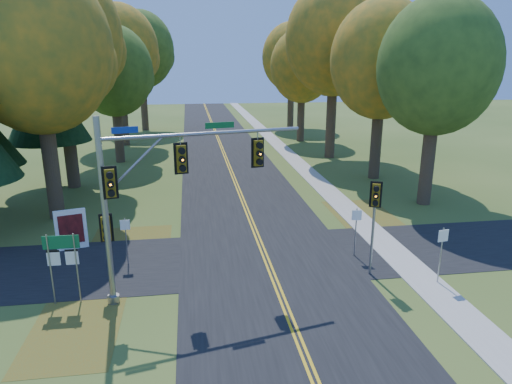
{
  "coord_description": "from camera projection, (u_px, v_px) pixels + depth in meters",
  "views": [
    {
      "loc": [
        -3.32,
        -17.55,
        8.98
      ],
      "look_at": [
        -0.43,
        2.04,
        3.2
      ],
      "focal_mm": 32.0,
      "sensor_mm": 36.0,
      "label": 1
    }
  ],
  "objects": [
    {
      "name": "ground",
      "position": [
        273.0,
        276.0,
        19.65
      ],
      "size": [
        160.0,
        160.0,
        0.0
      ],
      "primitive_type": "plane",
      "color": "#36501C",
      "rests_on": "ground"
    },
    {
      "name": "road_main",
      "position": [
        273.0,
        276.0,
        19.64
      ],
      "size": [
        8.0,
        160.0,
        0.02
      ],
      "primitive_type": "cube",
      "color": "black",
      "rests_on": "ground"
    },
    {
      "name": "road_cross",
      "position": [
        265.0,
        257.0,
        21.54
      ],
      "size": [
        60.0,
        6.0,
        0.02
      ],
      "primitive_type": "cube",
      "color": "black",
      "rests_on": "ground"
    },
    {
      "name": "centerline_left",
      "position": [
        271.0,
        275.0,
        19.63
      ],
      "size": [
        0.1,
        160.0,
        0.01
      ],
      "primitive_type": "cube",
      "color": "gold",
      "rests_on": "road_main"
    },
    {
      "name": "centerline_right",
      "position": [
        275.0,
        275.0,
        19.65
      ],
      "size": [
        0.1,
        160.0,
        0.01
      ],
      "primitive_type": "cube",
      "color": "gold",
      "rests_on": "road_main"
    },
    {
      "name": "sidewalk_east",
      "position": [
        408.0,
        266.0,
        20.5
      ],
      "size": [
        1.6,
        160.0,
        0.06
      ],
      "primitive_type": "cube",
      "color": "#9E998E",
      "rests_on": "ground"
    },
    {
      "name": "leaf_patch_w_near",
      "position": [
        129.0,
        248.0,
        22.54
      ],
      "size": [
        4.0,
        6.0,
        0.0
      ],
      "primitive_type": "cube",
      "color": "brown",
      "rests_on": "ground"
    },
    {
      "name": "leaf_patch_e",
      "position": [
        370.0,
        221.0,
        26.29
      ],
      "size": [
        3.5,
        8.0,
        0.0
      ],
      "primitive_type": "cube",
      "color": "brown",
      "rests_on": "ground"
    },
    {
      "name": "leaf_patch_w_far",
      "position": [
        75.0,
        329.0,
        15.75
      ],
      "size": [
        3.0,
        5.0,
        0.0
      ],
      "primitive_type": "cube",
      "color": "brown",
      "rests_on": "ground"
    },
    {
      "name": "tree_w_a",
      "position": [
        38.0,
        49.0,
        24.34
      ],
      "size": [
        8.0,
        8.0,
        14.15
      ],
      "color": "#38281C",
      "rests_on": "ground"
    },
    {
      "name": "tree_e_a",
      "position": [
        438.0,
        67.0,
        27.2
      ],
      "size": [
        7.2,
        7.2,
        12.73
      ],
      "color": "#38281C",
      "rests_on": "ground"
    },
    {
      "name": "tree_w_b",
      "position": [
        59.0,
        38.0,
        30.57
      ],
      "size": [
        8.6,
        8.6,
        15.38
      ],
      "color": "#38281C",
      "rests_on": "ground"
    },
    {
      "name": "tree_e_b",
      "position": [
        383.0,
        60.0,
        33.48
      ],
      "size": [
        7.6,
        7.6,
        13.33
      ],
      "color": "#38281C",
      "rests_on": "ground"
    },
    {
      "name": "tree_w_c",
      "position": [
        114.0,
        72.0,
        39.33
      ],
      "size": [
        6.8,
        6.8,
        11.91
      ],
      "color": "#38281C",
      "rests_on": "ground"
    },
    {
      "name": "tree_e_c",
      "position": [
        335.0,
        39.0,
        40.54
      ],
      "size": [
        8.8,
        8.8,
        15.79
      ],
      "color": "#38281C",
      "rests_on": "ground"
    },
    {
      "name": "tree_w_d",
      "position": [
        119.0,
        51.0,
        47.01
      ],
      "size": [
        8.2,
        8.2,
        14.56
      ],
      "color": "#38281C",
      "rests_on": "ground"
    },
    {
      "name": "tree_e_d",
      "position": [
        303.0,
        66.0,
        49.85
      ],
      "size": [
        7.0,
        7.0,
        12.32
      ],
      "color": "#38281C",
      "rests_on": "ground"
    },
    {
      "name": "tree_w_e",
      "position": [
        141.0,
        50.0,
        57.45
      ],
      "size": [
        8.4,
        8.4,
        14.97
      ],
      "color": "#38281C",
      "rests_on": "ground"
    },
    {
      "name": "tree_e_e",
      "position": [
        292.0,
        57.0,
        59.92
      ],
      "size": [
        7.8,
        7.8,
        13.74
      ],
      "color": "#38281C",
      "rests_on": "ground"
    },
    {
      "name": "pine_c",
      "position": [
        39.0,
        48.0,
        30.31
      ],
      "size": [
        5.6,
        5.6,
        20.56
      ],
      "color": "#38281C",
      "rests_on": "ground"
    },
    {
      "name": "traffic_mast",
      "position": [
        158.0,
        183.0,
        16.83
      ],
      "size": [
        7.69,
        2.13,
        7.12
      ],
      "rotation": [
        0.0,
        0.0,
        0.22
      ],
      "color": "gray",
      "rests_on": "ground"
    },
    {
      "name": "east_signal_pole",
      "position": [
        375.0,
        205.0,
        18.76
      ],
      "size": [
        0.47,
        0.56,
        4.22
      ],
      "rotation": [
        0.0,
        0.0,
        -0.38
      ],
      "color": "gray",
      "rests_on": "ground"
    },
    {
      "name": "ped_signal_pole",
      "position": [
        107.0,
        234.0,
        17.84
      ],
      "size": [
        0.51,
        0.59,
        3.24
      ],
      "rotation": [
        0.0,
        0.0,
        0.08
      ],
      "color": "#96989E",
      "rests_on": "ground"
    },
    {
      "name": "route_sign_cluster",
      "position": [
        62.0,
        255.0,
        16.94
      ],
      "size": [
        1.32,
        0.09,
        2.82
      ],
      "rotation": [
        0.0,
        0.0,
        -0.01
      ],
      "color": "gray",
      "rests_on": "ground"
    },
    {
      "name": "info_kiosk",
      "position": [
        71.0,
        230.0,
        22.17
      ],
      "size": [
        1.46,
        0.59,
        2.02
      ],
      "rotation": [
        0.0,
        0.0,
        0.28
      ],
      "color": "white",
      "rests_on": "ground"
    },
    {
      "name": "reg_sign_e_north",
      "position": [
        356.0,
        224.0,
        21.19
      ],
      "size": [
        0.45,
        0.12,
        2.37
      ],
      "rotation": [
        0.0,
        0.0,
        -0.19
      ],
      "color": "gray",
      "rests_on": "ground"
    },
    {
      "name": "reg_sign_e_south",
      "position": [
        442.0,
        246.0,
        18.53
      ],
      "size": [
        0.47,
        0.11,
        2.46
      ],
      "rotation": [
        0.0,
        0.0,
        0.17
      ],
      "color": "gray",
      "rests_on": "ground"
    },
    {
      "name": "reg_sign_w",
      "position": [
        126.0,
        233.0,
        20.34
      ],
      "size": [
        0.42,
        0.07,
        2.21
      ],
      "rotation": [
        0.0,
        0.0,
        0.02
      ],
      "color": "gray",
      "rests_on": "ground"
    }
  ]
}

